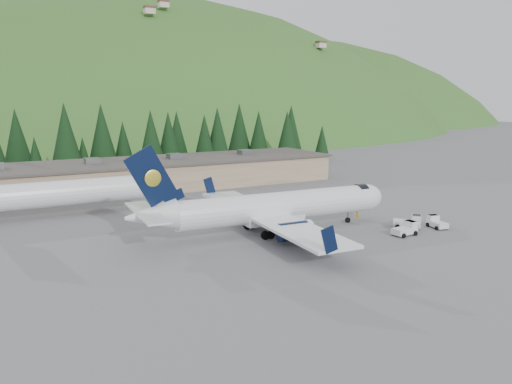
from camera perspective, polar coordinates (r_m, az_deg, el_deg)
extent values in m
plane|color=#5D5D62|center=(62.33, 2.66, -4.51)|extent=(600.00, 600.00, 0.00)
cylinder|color=white|center=(61.57, 2.68, -1.64)|extent=(26.50, 5.05, 3.54)
ellipsoid|color=white|center=(68.64, 12.43, -0.60)|extent=(4.79, 3.80, 3.54)
cylinder|color=black|center=(68.00, 11.82, -0.32)|extent=(1.48, 2.99, 2.92)
cone|color=white|center=(55.94, -11.95, -2.72)|extent=(5.84, 3.86, 3.54)
cube|color=white|center=(61.48, 1.90, -3.07)|extent=(7.69, 3.44, 0.94)
cube|color=white|center=(60.94, 1.11, -2.66)|extent=(7.01, 32.23, 0.33)
cube|color=black|center=(74.57, -5.35, 0.71)|extent=(1.91, 0.25, 2.70)
cube|color=black|center=(46.54, 8.39, -5.43)|extent=(1.91, 0.25, 2.70)
cylinder|color=black|center=(66.30, -0.27, -2.28)|extent=(4.07, 2.39, 2.16)
cylinder|color=white|center=(67.06, 1.12, -2.13)|extent=(0.70, 2.32, 2.30)
cube|color=white|center=(66.19, -0.27, -1.84)|extent=(2.08, 0.35, 0.85)
cylinder|color=black|center=(56.90, 4.42, -4.49)|extent=(4.07, 2.39, 2.16)
cylinder|color=white|center=(57.78, 5.96, -4.28)|extent=(0.70, 2.32, 2.30)
cube|color=white|center=(56.77, 4.42, -3.98)|extent=(2.08, 0.35, 0.85)
cube|color=black|center=(55.16, -11.93, 1.76)|extent=(5.82, 0.62, 6.91)
ellipsoid|color=gold|center=(55.41, -11.78, 1.61)|extent=(1.87, 0.28, 1.86)
ellipsoid|color=gold|center=(55.05, -11.69, 1.55)|extent=(1.87, 0.28, 1.86)
cube|color=black|center=(56.18, -9.41, -0.53)|extent=(2.61, 0.38, 1.87)
cube|color=white|center=(55.74, -12.44, -2.29)|extent=(3.12, 11.88, 0.21)
cylinder|color=slate|center=(67.47, 10.45, -2.76)|extent=(0.20, 0.20, 1.69)
cylinder|color=black|center=(67.58, 10.44, -3.17)|extent=(0.73, 0.30, 0.71)
cylinder|color=slate|center=(63.08, -0.69, -3.43)|extent=(0.24, 0.24, 1.88)
cylinder|color=black|center=(63.34, -0.38, -3.77)|extent=(1.05, 0.39, 1.03)
cylinder|color=black|center=(63.03, -1.00, -3.84)|extent=(1.05, 0.39, 1.03)
cylinder|color=slate|center=(58.65, 1.39, -4.52)|extent=(0.24, 0.24, 1.88)
cylinder|color=black|center=(58.93, 1.72, -4.88)|extent=(1.05, 0.39, 1.03)
cylinder|color=black|center=(58.60, 1.06, -4.96)|extent=(1.05, 0.39, 1.03)
cylinder|color=white|center=(75.08, -21.06, -0.11)|extent=(22.00, 3.60, 3.60)
cube|color=silver|center=(62.97, 16.60, -4.26)|extent=(3.19, 1.74, 0.72)
cube|color=silver|center=(63.58, 17.24, -3.58)|extent=(1.12, 1.51, 0.93)
cube|color=black|center=(63.49, 17.26, -3.22)|extent=(1.01, 1.40, 0.10)
cylinder|color=black|center=(64.32, 16.64, -4.21)|extent=(0.59, 0.26, 0.58)
cylinder|color=black|center=(63.29, 17.77, -4.51)|extent=(0.59, 0.26, 0.58)
cylinder|color=black|center=(62.82, 15.40, -4.50)|extent=(0.59, 0.26, 0.58)
cylinder|color=black|center=(61.76, 16.53, -4.81)|extent=(0.59, 0.26, 0.58)
cube|color=silver|center=(66.46, 16.86, -3.46)|extent=(3.55, 3.58, 0.78)
cube|color=silver|center=(66.32, 17.86, -2.94)|extent=(1.91, 1.90, 1.01)
cube|color=black|center=(66.22, 17.88, -2.57)|extent=(1.75, 1.74, 0.11)
cylinder|color=black|center=(67.42, 17.81, -3.58)|extent=(0.62, 0.62, 0.63)
cylinder|color=black|center=(65.68, 17.82, -3.95)|extent=(0.62, 0.62, 0.63)
cylinder|color=black|center=(67.41, 15.90, -3.48)|extent=(0.62, 0.62, 0.63)
cylinder|color=black|center=(65.67, 15.86, -3.84)|extent=(0.62, 0.62, 0.63)
cube|color=silver|center=(67.79, 20.01, -3.46)|extent=(1.98, 3.06, 0.66)
cube|color=silver|center=(68.40, 19.58, -2.83)|extent=(1.49, 1.20, 0.85)
cube|color=black|center=(68.32, 19.60, -2.52)|extent=(1.37, 1.09, 0.09)
cylinder|color=black|center=(68.15, 19.02, -3.54)|extent=(0.31, 0.56, 0.53)
cylinder|color=black|center=(69.02, 20.05, -3.44)|extent=(0.31, 0.56, 0.53)
cylinder|color=black|center=(66.68, 19.95, -3.91)|extent=(0.31, 0.56, 0.53)
cylinder|color=black|center=(67.57, 20.98, -3.79)|extent=(0.31, 0.56, 0.53)
cube|color=#8B7B57|center=(94.18, -12.11, 1.92)|extent=(70.00, 16.00, 4.80)
cube|color=#47423D|center=(93.84, -12.17, 3.46)|extent=(71.00, 17.00, 0.40)
cube|color=slate|center=(91.45, -18.20, 3.40)|extent=(2.50, 2.50, 1.00)
cube|color=slate|center=(95.29, -9.30, 4.06)|extent=(2.50, 2.50, 1.00)
cube|color=slate|center=(101.23, -1.25, 4.57)|extent=(2.50, 2.50, 1.00)
imported|color=#E3A503|center=(69.56, 11.49, -2.36)|extent=(0.77, 0.75, 1.79)
cone|color=black|center=(115.89, -25.67, 5.59)|extent=(6.01, 6.01, 12.30)
cone|color=black|center=(111.19, -23.92, 3.89)|extent=(3.66, 3.66, 7.49)
cone|color=black|center=(109.25, -20.94, 6.05)|extent=(6.51, 6.51, 13.32)
cone|color=black|center=(111.19, -19.14, 4.12)|extent=(3.53, 3.53, 7.22)
cone|color=black|center=(112.56, -17.19, 6.30)|extent=(6.39, 6.39, 13.07)
cone|color=black|center=(114.82, -14.92, 5.39)|extent=(4.78, 4.78, 9.77)
cone|color=black|center=(111.21, -11.89, 6.12)|extent=(5.85, 5.85, 11.97)
cone|color=black|center=(114.26, -9.96, 6.17)|extent=(5.65, 5.65, 11.56)
cone|color=black|center=(120.01, -9.02, 6.39)|extent=(5.63, 5.63, 11.52)
cone|color=black|center=(116.14, -5.89, 6.14)|extent=(5.36, 5.36, 10.96)
cone|color=black|center=(117.61, -4.41, 6.65)|extent=(6.00, 6.00, 12.27)
cone|color=black|center=(128.83, -4.11, 5.54)|extent=(3.60, 3.60, 7.37)
cone|color=black|center=(128.98, -1.90, 7.23)|extent=(6.34, 6.34, 12.98)
cone|color=black|center=(127.08, 0.31, 6.71)|extent=(5.58, 5.58, 11.41)
cone|color=black|center=(125.31, 3.56, 6.64)|extent=(5.59, 5.59, 11.43)
cone|color=black|center=(133.11, 3.78, 6.49)|extent=(4.94, 4.94, 10.11)
cone|color=black|center=(139.49, 4.02, 7.34)|extent=(6.12, 6.12, 12.51)
cone|color=black|center=(133.26, 7.54, 5.84)|extent=(3.94, 3.94, 8.05)
ellipsoid|color=#33501D|center=(280.21, -12.17, -10.82)|extent=(420.00, 300.00, 300.00)
ellipsoid|color=#33501D|center=(362.98, 4.45, -5.62)|extent=(392.00, 280.00, 280.00)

